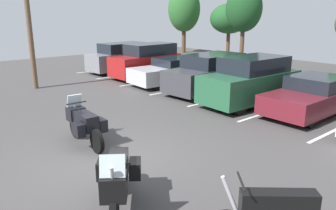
{
  "coord_description": "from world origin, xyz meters",
  "views": [
    {
      "loc": [
        7.28,
        -4.01,
        3.74
      ],
      "look_at": [
        -0.79,
        2.77,
        0.82
      ],
      "focal_mm": 35.37,
      "sensor_mm": 36.0,
      "label": 1
    }
  ],
  "objects_px": {
    "motorcycle_touring": "(84,123)",
    "car_grey": "(122,57)",
    "car_maroon": "(312,96)",
    "car_red": "(146,61)",
    "car_silver": "(174,71)",
    "motorcycle_second": "(117,177)",
    "car_charcoal": "(209,74)",
    "car_green": "(251,81)"
  },
  "relations": [
    {
      "from": "motorcycle_touring",
      "to": "car_red",
      "type": "bearing_deg",
      "value": 133.65
    },
    {
      "from": "car_silver",
      "to": "car_maroon",
      "type": "height_order",
      "value": "car_maroon"
    },
    {
      "from": "motorcycle_second",
      "to": "car_maroon",
      "type": "relative_size",
      "value": 0.43
    },
    {
      "from": "car_red",
      "to": "car_green",
      "type": "xyz_separation_m",
      "value": [
        7.73,
        -0.24,
        -0.01
      ]
    },
    {
      "from": "car_grey",
      "to": "car_green",
      "type": "bearing_deg",
      "value": -1.52
    },
    {
      "from": "car_maroon",
      "to": "car_red",
      "type": "bearing_deg",
      "value": -177.91
    },
    {
      "from": "car_maroon",
      "to": "car_charcoal",
      "type": "bearing_deg",
      "value": -175.68
    },
    {
      "from": "car_maroon",
      "to": "car_grey",
      "type": "bearing_deg",
      "value": -178.51
    },
    {
      "from": "car_grey",
      "to": "car_green",
      "type": "xyz_separation_m",
      "value": [
        10.49,
        -0.28,
        0.05
      ]
    },
    {
      "from": "motorcycle_second",
      "to": "car_grey",
      "type": "relative_size",
      "value": 0.41
    },
    {
      "from": "motorcycle_touring",
      "to": "car_red",
      "type": "relative_size",
      "value": 0.5
    },
    {
      "from": "car_silver",
      "to": "car_charcoal",
      "type": "height_order",
      "value": "car_charcoal"
    },
    {
      "from": "motorcycle_touring",
      "to": "car_green",
      "type": "distance_m",
      "value": 7.5
    },
    {
      "from": "motorcycle_touring",
      "to": "car_charcoal",
      "type": "xyz_separation_m",
      "value": [
        -2.27,
        7.71,
        0.26
      ]
    },
    {
      "from": "car_red",
      "to": "car_silver",
      "type": "distance_m",
      "value": 2.46
    },
    {
      "from": "motorcycle_touring",
      "to": "car_maroon",
      "type": "bearing_deg",
      "value": 71.15
    },
    {
      "from": "motorcycle_touring",
      "to": "motorcycle_second",
      "type": "distance_m",
      "value": 3.67
    },
    {
      "from": "car_silver",
      "to": "car_maroon",
      "type": "distance_m",
      "value": 7.7
    },
    {
      "from": "car_grey",
      "to": "car_red",
      "type": "distance_m",
      "value": 2.76
    },
    {
      "from": "car_charcoal",
      "to": "motorcycle_touring",
      "type": "bearing_deg",
      "value": -73.6
    },
    {
      "from": "car_red",
      "to": "car_silver",
      "type": "xyz_separation_m",
      "value": [
        2.44,
        0.06,
        -0.29
      ]
    },
    {
      "from": "motorcycle_touring",
      "to": "car_grey",
      "type": "height_order",
      "value": "car_grey"
    },
    {
      "from": "motorcycle_second",
      "to": "car_silver",
      "type": "relative_size",
      "value": 0.39
    },
    {
      "from": "car_silver",
      "to": "car_charcoal",
      "type": "distance_m",
      "value": 2.67
    },
    {
      "from": "car_grey",
      "to": "car_charcoal",
      "type": "distance_m",
      "value": 7.86
    },
    {
      "from": "motorcycle_second",
      "to": "car_green",
      "type": "height_order",
      "value": "car_green"
    },
    {
      "from": "motorcycle_second",
      "to": "car_charcoal",
      "type": "bearing_deg",
      "value": 123.49
    },
    {
      "from": "motorcycle_touring",
      "to": "car_maroon",
      "type": "distance_m",
      "value": 8.55
    },
    {
      "from": "car_charcoal",
      "to": "motorcycle_second",
      "type": "bearing_deg",
      "value": -56.51
    },
    {
      "from": "car_charcoal",
      "to": "car_maroon",
      "type": "distance_m",
      "value": 5.05
    },
    {
      "from": "car_green",
      "to": "car_maroon",
      "type": "relative_size",
      "value": 1.05
    },
    {
      "from": "car_charcoal",
      "to": "car_green",
      "type": "height_order",
      "value": "car_green"
    },
    {
      "from": "motorcycle_touring",
      "to": "car_grey",
      "type": "bearing_deg",
      "value": 142.55
    },
    {
      "from": "car_maroon",
      "to": "car_silver",
      "type": "bearing_deg",
      "value": -177.69
    },
    {
      "from": "car_grey",
      "to": "car_silver",
      "type": "relative_size",
      "value": 0.95
    },
    {
      "from": "car_green",
      "to": "car_silver",
      "type": "bearing_deg",
      "value": 176.72
    },
    {
      "from": "motorcycle_second",
      "to": "car_maroon",
      "type": "height_order",
      "value": "car_maroon"
    },
    {
      "from": "car_grey",
      "to": "car_charcoal",
      "type": "relative_size",
      "value": 1.02
    },
    {
      "from": "motorcycle_second",
      "to": "car_red",
      "type": "height_order",
      "value": "car_red"
    },
    {
      "from": "car_grey",
      "to": "car_charcoal",
      "type": "xyz_separation_m",
      "value": [
        7.86,
        -0.05,
        -0.02
      ]
    },
    {
      "from": "motorcycle_touring",
      "to": "car_red",
      "type": "distance_m",
      "value": 10.68
    },
    {
      "from": "motorcycle_second",
      "to": "car_charcoal",
      "type": "height_order",
      "value": "car_charcoal"
    }
  ]
}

